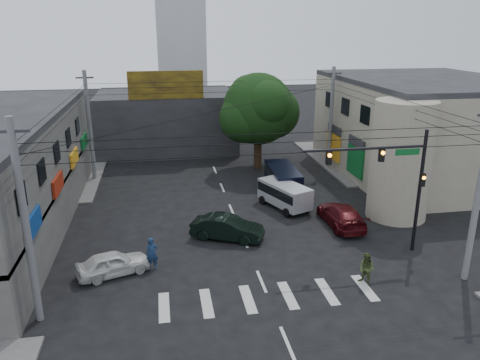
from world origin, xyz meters
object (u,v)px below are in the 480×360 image
object	(u,v)px
traffic_gantry	(394,173)
utility_pole_far_right	(331,119)
utility_pole_near_right	(478,196)
utility_pole_far_left	(90,127)
maroon_sedan	(341,215)
traffic_officer	(152,254)
navy_van	(283,180)
white_compact	(113,263)
utility_pole_near_left	(26,225)
dark_sedan	(227,228)
silver_minivan	(284,196)
pedestrian_olive	(366,269)
street_tree	(258,109)

from	to	relation	value
traffic_gantry	utility_pole_far_right	size ratio (longest dim) A/B	0.78
utility_pole_near_right	utility_pole_far_left	distance (m)	29.35
maroon_sedan	traffic_officer	xyz separation A→B (m)	(-12.22, -3.87, 0.19)
traffic_gantry	navy_van	xyz separation A→B (m)	(-3.29, 10.99, -3.80)
white_compact	navy_van	distance (m)	16.30
utility_pole_near_left	dark_sedan	distance (m)	12.35
silver_minivan	pedestrian_olive	bearing A→B (deg)	165.11
traffic_gantry	pedestrian_olive	distance (m)	5.71
dark_sedan	white_compact	xyz separation A→B (m)	(-6.57, -3.31, -0.09)
traffic_gantry	navy_van	distance (m)	12.09
utility_pole_near_right	dark_sedan	xyz separation A→B (m)	(-11.49, 6.87, -3.87)
maroon_sedan	navy_van	size ratio (longest dim) A/B	0.96
pedestrian_olive	utility_pole_near_left	bearing A→B (deg)	-122.89
traffic_gantry	dark_sedan	xyz separation A→B (m)	(-8.81, 3.37, -4.10)
pedestrian_olive	traffic_officer	bearing A→B (deg)	-141.96
maroon_sedan	pedestrian_olive	bearing A→B (deg)	77.74
utility_pole_far_left	street_tree	bearing A→B (deg)	3.95
pedestrian_olive	traffic_gantry	bearing A→B (deg)	105.40
utility_pole_near_right	navy_van	size ratio (longest dim) A/B	1.77
white_compact	street_tree	bearing A→B (deg)	-52.17
utility_pole_far_left	traffic_officer	bearing A→B (deg)	-73.42
traffic_gantry	utility_pole_near_left	distance (m)	18.66
dark_sedan	silver_minivan	xyz separation A→B (m)	(4.80, 4.40, 0.19)
utility_pole_near_right	traffic_gantry	bearing A→B (deg)	127.42
utility_pole_far_right	navy_van	bearing A→B (deg)	-134.81
street_tree	maroon_sedan	distance (m)	14.88
street_tree	silver_minivan	xyz separation A→B (m)	(-0.19, -10.24, -4.55)
utility_pole_near_left	dark_sedan	size ratio (longest dim) A/B	1.96
utility_pole_far_left	utility_pole_far_right	bearing A→B (deg)	0.00
navy_van	pedestrian_olive	bearing A→B (deg)	-175.61
utility_pole_near_right	silver_minivan	world-z (taller)	utility_pole_near_right
dark_sedan	silver_minivan	distance (m)	6.51
utility_pole_far_left	pedestrian_olive	world-z (taller)	utility_pole_far_left
traffic_gantry	white_compact	xyz separation A→B (m)	(-15.38, 0.07, -4.19)
traffic_gantry	pedestrian_olive	size ratio (longest dim) A/B	4.24
maroon_sedan	traffic_officer	distance (m)	12.82
street_tree	white_compact	distance (m)	21.88
street_tree	navy_van	distance (m)	8.32
pedestrian_olive	utility_pole_far_left	bearing A→B (deg)	-176.35
maroon_sedan	silver_minivan	xyz separation A→B (m)	(-2.88, 3.61, 0.20)
street_tree	navy_van	size ratio (longest dim) A/B	1.67
utility_pole_near_left	utility_pole_near_right	size ratio (longest dim) A/B	1.00
street_tree	dark_sedan	bearing A→B (deg)	-108.82
utility_pole_near_right	pedestrian_olive	distance (m)	6.52
utility_pole_far_right	pedestrian_olive	distance (m)	21.15
street_tree	utility_pole_far_left	bearing A→B (deg)	-176.05
utility_pole_near_left	navy_van	world-z (taller)	utility_pole_near_left
white_compact	maroon_sedan	distance (m)	14.83
silver_minivan	utility_pole_near_left	bearing A→B (deg)	106.19
utility_pole_far_left	traffic_officer	distance (m)	17.82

